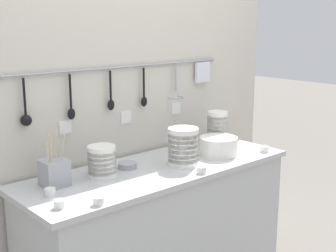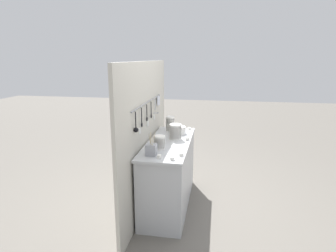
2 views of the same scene
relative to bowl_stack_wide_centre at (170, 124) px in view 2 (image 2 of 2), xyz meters
name	(u,v)px [view 2 (image 2 of 2)]	position (x,y,z in m)	size (l,w,h in m)	color
ground_plane	(169,204)	(-0.55, -0.08, -1.03)	(20.00, 20.00, 0.00)	#666059
counter	(169,173)	(-0.55, -0.08, -0.57)	(1.57, 0.56, 0.92)	#B7BABC
back_wall	(146,136)	(-0.55, 0.23, -0.05)	(2.37, 0.11, 1.95)	beige
bowl_stack_wide_centre	(170,124)	(0.00, 0.00, 0.00)	(0.13, 0.13, 0.22)	silver
bowl_stack_short_front	(159,142)	(-0.87, -0.01, -0.03)	(0.14, 0.14, 0.16)	silver
bowl_stack_back_corner	(175,132)	(-0.43, -0.14, -0.01)	(0.17, 0.17, 0.21)	silver
plate_stack	(178,130)	(-0.14, -0.14, -0.06)	(0.22, 0.22, 0.11)	silver
steel_mixing_bowl	(160,143)	(-0.69, 0.01, -0.10)	(0.10, 0.10, 0.03)	#93969E
cutlery_caddy	(151,149)	(-1.12, 0.03, -0.04)	(0.12, 0.12, 0.28)	#93969E
cup_front_left	(181,155)	(-1.09, -0.31, -0.09)	(0.05, 0.05, 0.04)	silver
cup_back_right	(159,156)	(-1.20, -0.08, -0.09)	(0.05, 0.05, 0.04)	silver
cup_centre	(187,139)	(-0.46, -0.31, -0.09)	(0.05, 0.05, 0.04)	silver
cup_edge_far	(189,129)	(0.11, -0.28, -0.09)	(0.05, 0.05, 0.04)	silver
cup_beside_plates	(172,158)	(-1.23, -0.23, -0.09)	(0.05, 0.05, 0.04)	silver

